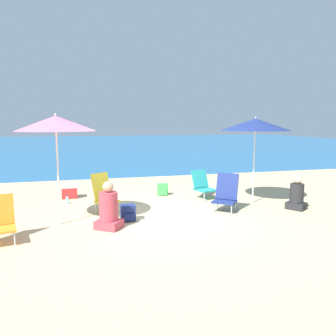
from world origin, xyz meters
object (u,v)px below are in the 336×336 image
Objects in this scene: person_seated_near at (109,209)px; beach_chair_yellow at (104,193)px; beach_chair_orange at (0,219)px; backpack_green at (163,189)px; beach_chair_teal at (203,185)px; cooler_box at (70,191)px; person_seated_far at (297,196)px; water_bottle at (67,200)px; beach_umbrella_navy at (255,125)px; beach_umbrella_pink at (56,124)px; beach_chair_navy at (226,193)px; backpack_navy at (128,213)px.

beach_chair_yellow is at bearing 35.43° from person_seated_near.
beach_chair_orange is 4.48m from backpack_green.
beach_chair_orange is at bearing -141.57° from backpack_green.
cooler_box is at bearing 149.42° from beach_chair_teal.
person_seated_far is 3.64× the size of water_bottle.
beach_umbrella_navy is 2.42× the size of beach_chair_yellow.
cooler_box is (0.11, 2.35, -1.79)m from beach_umbrella_pink.
beach_chair_navy is 2.77m from person_seated_near.
cooler_box is (-0.80, 2.87, -0.19)m from person_seated_near.
beach_chair_orange is (-0.91, -0.76, -1.59)m from beach_umbrella_pink.
water_bottle is at bearing 126.76° from person_seated_far.
person_seated_far is at bearing -60.81° from beach_chair_teal.
beach_chair_navy is 1.16× the size of beach_chair_teal.
beach_chair_teal is 1.13m from backpack_green.
beach_chair_orange is at bearing -175.56° from beach_chair_yellow.
backpack_green is at bearing 5.53° from beach_chair_yellow.
beach_chair_orange reaches higher than backpack_green.
beach_chair_navy is 1.06× the size of person_seated_far.
person_seated_far is 3.91m from backpack_navy.
beach_chair_yellow is 2.69× the size of backpack_green.
beach_chair_navy is at bearing -2.04° from beach_chair_orange.
beach_chair_teal is (-0.05, 1.35, -0.05)m from beach_chair_navy.
person_seated_far is (1.63, -0.32, -0.09)m from beach_chair_navy.
beach_umbrella_navy is at bearing -13.12° from water_bottle.
beach_chair_yellow is 2.67× the size of backpack_navy.
beach_umbrella_navy is at bearing -33.82° from beach_chair_yellow.
person_seated_near reaches higher than beach_chair_orange.
beach_umbrella_pink is at bearing 144.56° from person_seated_far.
person_seated_far is 2.43× the size of backpack_green.
beach_umbrella_navy is at bearing 1.30° from beach_chair_orange.
person_seated_near is (-2.64, -1.97, 0.01)m from beach_chair_teal.
beach_chair_yellow is 1.37m from water_bottle.
backpack_green is 2.51m from cooler_box.
beach_umbrella_navy is 3.02m from backpack_green.
person_seated_far is (6.15, 0.54, -0.07)m from beach_chair_orange.
backpack_navy is (0.43, -0.76, -0.28)m from beach_chair_yellow.
beach_umbrella_navy reaches higher than backpack_green.
backpack_green is (2.60, 2.02, -1.82)m from beach_umbrella_pink.
beach_umbrella_pink is at bearing 26.99° from beach_chair_orange.
beach_umbrella_navy is 6.51× the size of backpack_green.
person_seated_near is at bearing -159.29° from beach_chair_teal.
beach_chair_yellow reaches higher than backpack_navy.
person_seated_near is 4.16× the size of water_bottle.
beach_umbrella_navy reaches higher than beach_chair_navy.
person_seated_near is 2.75× the size of backpack_navy.
water_bottle is (-3.48, 0.23, -0.27)m from beach_chair_teal.
cooler_box is at bearing 87.26° from beach_umbrella_pink.
beach_chair_navy is (3.61, 0.10, -1.57)m from beach_umbrella_pink.
person_seated_near is at bearing -123.56° from backpack_green.
beach_umbrella_pink is 2.53m from water_bottle.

